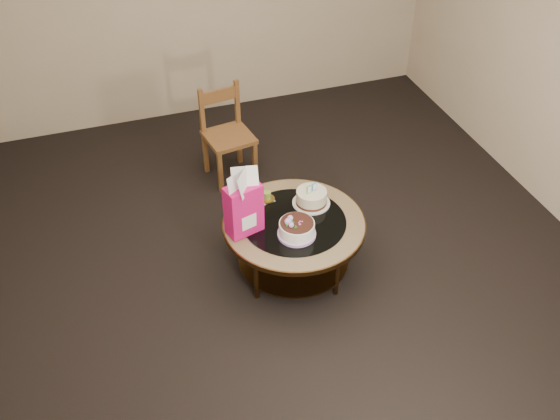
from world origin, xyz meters
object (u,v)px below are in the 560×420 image
object	(u,v)px
decorated_cake	(297,229)
dining_chair	(227,134)
coffee_table	(294,229)
gift_bag	(243,203)
cream_cake	(311,198)

from	to	relation	value
decorated_cake	dining_chair	world-z (taller)	dining_chair
coffee_table	decorated_cake	world-z (taller)	decorated_cake
coffee_table	dining_chair	xyz separation A→B (m)	(-0.14, 1.30, 0.04)
decorated_cake	gift_bag	distance (m)	0.41
coffee_table	cream_cake	xyz separation A→B (m)	(0.18, 0.14, 0.13)
cream_cake	decorated_cake	bearing A→B (deg)	-147.26
decorated_cake	coffee_table	bearing A→B (deg)	76.40
dining_chair	cream_cake	bearing A→B (deg)	-83.15
cream_cake	coffee_table	bearing A→B (deg)	-162.15
gift_bag	cream_cake	bearing A→B (deg)	-2.08
cream_cake	gift_bag	world-z (taller)	gift_bag
coffee_table	dining_chair	world-z (taller)	dining_chair
decorated_cake	dining_chair	size ratio (longest dim) A/B	0.32
coffee_table	decorated_cake	bearing A→B (deg)	-103.60
coffee_table	decorated_cake	distance (m)	0.20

